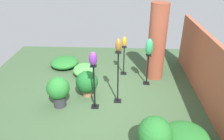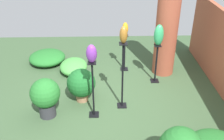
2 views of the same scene
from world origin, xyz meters
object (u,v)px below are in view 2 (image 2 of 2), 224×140
Objects in this scene: brick_pillar at (167,29)px; art_vase_violet at (91,54)px; pedestal_violet at (93,92)px; pedestal_amber at (124,54)px; pedestal_jade at (156,65)px; potted_plant_mid_right at (45,95)px; art_vase_amber at (125,29)px; potted_plant_walkway_edge at (81,84)px; pedestal_bronze at (122,79)px; art_vase_bronze at (123,35)px; art_vase_jade at (159,35)px.

brick_pillar is 2.52m from art_vase_violet.
pedestal_violet is 2.08m from pedestal_amber.
potted_plant_mid_right is (1.28, -2.44, 0.05)m from pedestal_jade.
art_vase_amber is (-0.15, -1.01, -0.05)m from brick_pillar.
pedestal_jade is at bearing 113.07° from potted_plant_walkway_edge.
art_vase_amber is 0.45× the size of potted_plant_walkway_edge.
pedestal_bronze is at bearing -41.59° from pedestal_jade.
pedestal_bronze is (1.48, -1.18, -0.53)m from brick_pillar.
art_vase_bronze is at bearing 116.15° from pedestal_violet.
art_vase_jade is at bearing 117.62° from potted_plant_mid_right.
art_vase_amber is (-1.93, 0.76, -0.25)m from art_vase_violet.
pedestal_violet is 3.44× the size of art_vase_violet.
brick_pillar is 1.28m from pedestal_amber.
art_vase_violet reaches higher than pedestal_violet.
brick_pillar is 4.77× the size of art_vase_jade.
art_vase_jade reaches higher than potted_plant_walkway_edge.
pedestal_amber is 2.04m from art_vase_bronze.
pedestal_amber is 2.91× the size of art_vase_amber.
potted_plant_walkway_edge is (0.75, -1.77, -0.81)m from art_vase_jade.
pedestal_jade is 2.19m from art_vase_violet.
pedestal_jade is at bearing 131.05° from pedestal_violet.
pedestal_bronze reaches higher than potted_plant_mid_right.
pedestal_violet is at bearing -48.95° from pedestal_jade.
art_vase_jade is 1.50× the size of art_vase_amber.
potted_plant_mid_right is (1.76, -2.73, -0.72)m from brick_pillar.
art_vase_violet is at bearing -48.95° from art_vase_jade.
art_vase_jade reaches higher than pedestal_amber.
art_vase_amber is at bearing 158.41° from pedestal_violet.
art_vase_jade is at bearing 48.83° from art_vase_amber.
brick_pillar is 3.32m from potted_plant_mid_right.
art_vase_jade is at bearing -90.00° from pedestal_jade.
art_vase_jade is (-1.00, 0.89, 0.55)m from pedestal_bronze.
art_vase_bronze is at bearing -38.50° from brick_pillar.
potted_plant_mid_right is (-0.02, -0.95, -0.07)m from pedestal_violet.
pedestal_amber is 1.17× the size of potted_plant_mid_right.
art_vase_amber is 0.40× the size of potted_plant_mid_right.
art_vase_bronze is at bearing 116.15° from art_vase_violet.
art_vase_jade reaches higher than pedestal_bronze.
art_vase_violet is (1.93, -0.76, 0.96)m from pedestal_amber.
art_vase_bronze is (1.00, -0.89, 0.41)m from art_vase_jade.
pedestal_amber is (-0.15, -1.01, -0.77)m from brick_pillar.
art_vase_bronze reaches higher than potted_plant_walkway_edge.
brick_pillar is 1.97m from pedestal_bronze.
art_vase_amber is at bearing 174.24° from art_vase_bronze.
pedestal_amber is at bearing 143.01° from potted_plant_walkway_edge.
pedestal_jade is at bearing 117.62° from potted_plant_mid_right.
pedestal_violet is 2.16m from art_vase_amber.
pedestal_bronze is at bearing 74.21° from potted_plant_walkway_edge.
pedestal_bronze is 1.58m from potted_plant_mid_right.
potted_plant_mid_right is (0.27, -1.55, -1.16)m from art_vase_bronze.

